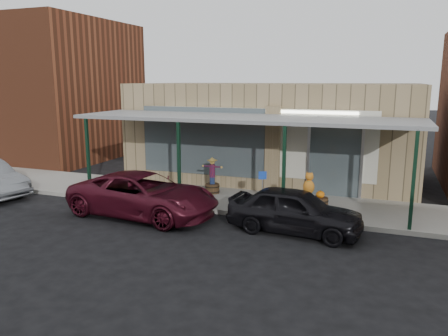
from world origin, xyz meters
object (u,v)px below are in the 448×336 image
(barrel_scarecrow, at_px, (212,181))
(handicap_sign, at_px, (262,185))
(car_maroon, at_px, (144,195))
(parked_sedan, at_px, (295,210))
(barrel_pumpkin, at_px, (320,202))

(barrel_scarecrow, height_order, handicap_sign, barrel_scarecrow)
(handicap_sign, height_order, car_maroon, handicap_sign)
(parked_sedan, bearing_deg, car_maroon, 96.01)
(car_maroon, bearing_deg, handicap_sign, -61.26)
(barrel_pumpkin, xyz_separation_m, parked_sedan, (-0.41, -2.21, 0.29))
(barrel_pumpkin, height_order, parked_sedan, parked_sedan)
(barrel_pumpkin, distance_m, handicap_sign, 2.03)
(handicap_sign, bearing_deg, barrel_scarecrow, 125.21)
(barrel_pumpkin, bearing_deg, parked_sedan, -100.59)
(barrel_pumpkin, bearing_deg, handicap_sign, -157.71)
(barrel_pumpkin, bearing_deg, barrel_scarecrow, 171.65)
(parked_sedan, relative_size, car_maroon, 0.80)
(barrel_pumpkin, xyz_separation_m, car_maroon, (-5.35, -2.30, 0.32))
(barrel_pumpkin, bearing_deg, car_maroon, -156.73)
(barrel_scarecrow, xyz_separation_m, barrel_pumpkin, (4.11, -0.60, -0.24))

